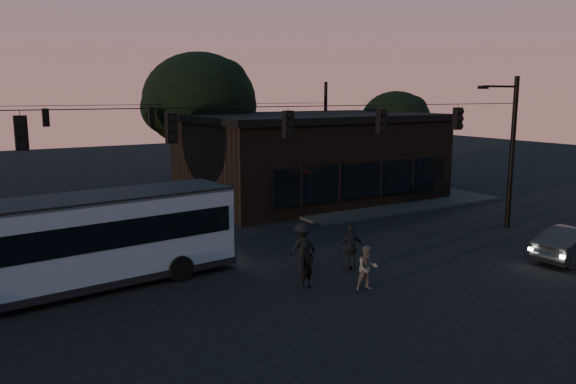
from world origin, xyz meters
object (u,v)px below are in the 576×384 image
bus (71,239)px  pedestrian_a (307,265)px  pedestrian_d (302,247)px  pedestrian_b (367,268)px  pedestrian_c (351,248)px  building (310,156)px

bus → pedestrian_a: 8.08m
pedestrian_a → pedestrian_d: pedestrian_d is taller
pedestrian_b → pedestrian_a: bearing=157.7°
pedestrian_a → pedestrian_c: 2.63m
building → pedestrian_d: size_ratio=8.28×
bus → pedestrian_d: bus is taller
pedestrian_c → pedestrian_d: (-1.68, 0.85, 0.05)m
pedestrian_d → pedestrian_c: bearing=155.9°
building → pedestrian_d: (-8.73, -12.54, -1.78)m
pedestrian_a → pedestrian_b: size_ratio=1.03×
bus → pedestrian_b: bearing=-36.8°
pedestrian_b → pedestrian_c: 2.25m
building → bus: (-16.57, -10.26, -0.90)m
pedestrian_b → pedestrian_c: bearing=82.8°
bus → pedestrian_a: bus is taller
pedestrian_d → pedestrian_a: bearing=65.4°
building → bus: building is taller
bus → pedestrian_c: (9.52, -3.13, -0.93)m
pedestrian_c → pedestrian_d: size_ratio=0.95×
pedestrian_c → pedestrian_b: bearing=79.3°
building → pedestrian_d: bearing=-124.8°
bus → building: bearing=26.1°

